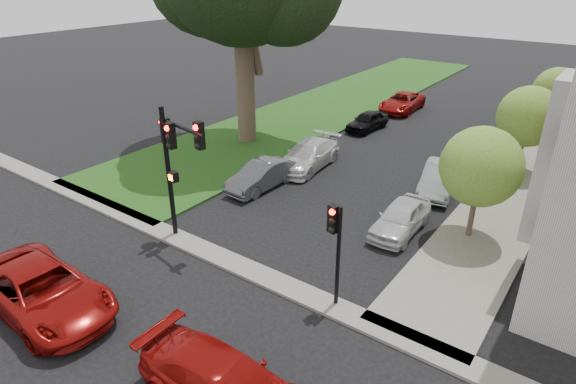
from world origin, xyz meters
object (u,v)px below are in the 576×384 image
Objects in this scene: car_parked_4 at (525,103)px; traffic_signal_secondary at (335,238)px; car_cross_near at (42,290)px; car_parked_7 at (367,121)px; car_cross_far at (224,384)px; small_tree_c at (556,90)px; car_parked_2 at (477,147)px; car_parked_0 at (401,218)px; small_tree_b at (528,117)px; traffic_signal_main at (174,152)px; car_parked_1 at (439,178)px; car_parked_5 at (261,176)px; car_parked_6 at (308,155)px; small_tree_a at (481,167)px; car_parked_8 at (402,102)px.

traffic_signal_secondary is at bearing -96.17° from car_parked_4.
car_parked_7 is at bearing 2.53° from car_cross_near.
small_tree_c is at bearing -6.05° from car_cross_far.
car_parked_0 is at bearing -78.72° from car_parked_2.
traffic_signal_main is (-9.56, -15.41, 0.67)m from small_tree_b.
car_cross_far reaches higher than car_parked_1.
car_parked_4 is 23.83m from car_parked_5.
traffic_signal_main is 29.38m from car_parked_4.
car_cross_far is 1.01× the size of car_parked_6.
small_tree_b is 5.99m from car_parked_1.
car_parked_5 is (-0.24, 11.58, -0.12)m from car_cross_near.
car_parked_7 is at bearing -131.12° from car_parked_4.
traffic_signal_main is 1.49× the size of car_parked_7.
car_parked_6 is (-7.12, 3.63, 0.05)m from car_parked_0.
car_cross_far is 10.93m from car_parked_0.
traffic_signal_secondary reaches higher than car_parked_1.
car_parked_5 is at bearing -114.04° from car_parked_2.
traffic_signal_main is at bearing -83.15° from car_parked_5.
car_parked_0 is 22.55m from car_parked_4.
car_parked_6 is at bearing -123.72° from small_tree_c.
car_parked_5 is (-7.65, -22.57, 0.03)m from car_parked_4.
small_tree_a reaches higher than car_cross_near.
car_cross_near is 28.89m from car_parked_8.
traffic_signal_secondary is at bearing -2.60° from car_cross_far.
car_parked_2 is 1.01× the size of car_parked_6.
car_parked_0 is at bearing -153.54° from small_tree_a.
car_parked_6 is at bearing 166.12° from small_tree_a.
car_parked_0 is 0.89× the size of car_parked_4.
car_cross_far is 1.00× the size of car_parked_2.
traffic_signal_secondary is at bearing -89.64° from car_parked_0.
car_parked_7 is (-7.43, 6.66, -0.07)m from car_parked_1.
traffic_signal_secondary is 0.90× the size of car_parked_5.
car_cross_far is 23.70m from car_parked_7.
small_tree_a is 16.83m from small_tree_c.
car_cross_far is 29.22m from car_parked_8.
small_tree_b is 23.52m from car_cross_near.
small_tree_b is at bearing -8.66° from car_parked_2.
traffic_signal_main is 9.64m from car_parked_0.
small_tree_c is 18.39m from car_parked_0.
car_parked_5 is (-7.57, -10.58, -0.02)m from car_parked_2.
traffic_signal_secondary is 0.65× the size of car_cross_near.
small_tree_b reaches higher than car_parked_2.
traffic_signal_main is 1.49× the size of traffic_signal_secondary.
car_parked_4 is at bearing 90.12° from traffic_signal_secondary.
car_parked_1 is (-2.63, 3.60, -2.47)m from small_tree_a.
car_parked_7 is at bearing -146.88° from small_tree_c.
small_tree_b is at bearing 73.87° from car_parked_0.
car_cross_near reaches higher than car_parked_6.
car_cross_near is (-9.80, -29.69, -2.09)m from small_tree_c.
car_cross_near is 1.16× the size of car_parked_8.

